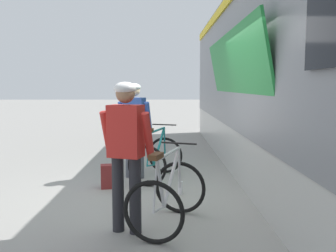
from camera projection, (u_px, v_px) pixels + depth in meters
name	position (u px, v px, depth m)	size (l,w,h in m)	color
ground_plane	(166.00, 198.00, 5.62)	(80.00, 80.00, 0.00)	gray
cyclist_near_in_blue	(134.00, 122.00, 6.73)	(0.66, 0.42, 1.76)	#4C515B
cyclist_far_in_red	(126.00, 144.00, 4.19)	(0.66, 0.44, 1.76)	#232328
bicycle_near_teal	(157.00, 158.00, 6.68)	(1.00, 1.23, 0.99)	black
bicycle_far_silver	(168.00, 195.00, 4.41)	(1.01, 1.24, 0.99)	black
backpack_on_platform	(109.00, 176.00, 6.13)	(0.28, 0.18, 0.40)	maroon
water_bottle_near_the_bikes	(181.00, 188.00, 5.79)	(0.08, 0.08, 0.20)	silver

